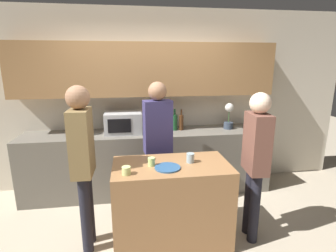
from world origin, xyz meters
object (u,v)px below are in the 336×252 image
Objects in this scene: microwave at (123,123)px; bottle_0 at (167,123)px; toaster at (82,128)px; potted_plant at (229,116)px; cup_2 at (126,171)px; person_left at (158,137)px; cup_1 at (190,158)px; bottle_1 at (175,122)px; person_right at (83,156)px; bottle_2 at (181,122)px; person_center at (256,156)px; plate_on_island at (168,168)px; cup_0 at (151,162)px.

bottle_0 is (0.64, 0.06, -0.05)m from microwave.
potted_plant is (2.16, 0.00, 0.11)m from toaster.
cup_2 is at bearing -65.66° from toaster.
person_left reaches higher than bottle_0.
cup_1 is (1.29, -1.17, -0.08)m from toaster.
bottle_1 reaches higher than cup_1.
person_right reaches higher than cup_2.
microwave is 1.62× the size of bottle_1.
bottle_1 is 1.02× the size of bottle_2.
bottle_2 is 0.19× the size of person_center.
bottle_0 is at bearing 171.30° from bottle_1.
bottle_0 is at bearing 82.13° from plate_on_island.
plate_on_island is 0.18m from cup_0.
microwave reaches higher than bottle_0.
potted_plant is 1.23× the size of bottle_1.
toaster is 2.98× the size of cup_0.
cup_2 is 0.87m from person_left.
toaster is 1.52m from cup_2.
bottle_0 is 1.37m from plate_on_island.
microwave is 1.23m from person_right.
cup_0 is at bearing -114.18° from bottle_2.
plate_on_island is at bearing -154.80° from cup_1.
plate_on_island is at bearing -51.46° from toaster.
potted_plant is at bearing -2.81° from bottle_1.
person_center reaches higher than toaster.
person_right reaches higher than person_center.
person_left reaches higher than bottle_1.
bottle_2 is at bearing 73.20° from plate_on_island.
bottle_1 is at bearing -8.70° from bottle_0.
microwave is 0.85m from bottle_2.
plate_on_island is at bearing -97.87° from bottle_0.
cup_0 reaches higher than cup_2.
plate_on_island is 0.70m from person_left.
person_left reaches higher than cup_2.
cup_0 is at bearing -110.10° from bottle_1.
bottle_2 reaches higher than bottle_0.
toaster is at bearing -177.27° from bottle_0.
bottle_0 is at bearing -114.95° from person_left.
person_left is 1.04× the size of person_center.
bottle_2 is 3.15× the size of cup_1.
bottle_1 is 3.78× the size of cup_2.
person_right is at bearing 153.99° from cup_2.
microwave is at bearing -174.67° from bottle_0.
person_right is at bearing 91.69° from person_center.
potted_plant is 0.23× the size of person_right.
cup_1 is 0.69m from person_center.
person_center reaches higher than bottle_2.
cup_1 is 0.06× the size of person_center.
bottle_2 is 1.42m from person_center.
cup_2 is at bearing -119.75° from bottle_2.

